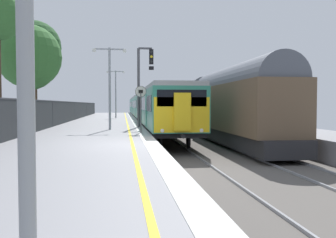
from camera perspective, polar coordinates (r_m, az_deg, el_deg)
ground at (r=14.51m, az=6.40°, el=-6.15°), size 17.40×110.00×1.21m
commuter_train_at_platform at (r=46.51m, az=-3.59°, el=1.95°), size 2.83×58.83×3.81m
freight_train_adjacent_track at (r=44.82m, az=1.69°, el=2.39°), size 2.60×60.33×4.78m
signal_gantry at (r=24.63m, az=-3.98°, el=6.41°), size 1.10×0.24×5.30m
speed_limit_sign at (r=19.60m, az=-4.25°, el=2.52°), size 0.59×0.08×2.50m
platform_lamp_mid at (r=22.48m, az=-9.06°, el=5.92°), size 2.00×0.20×4.94m
platform_lamp_far at (r=41.80m, az=-8.13°, el=4.50°), size 2.00×0.20×5.33m
background_tree_left at (r=35.13m, az=-19.76°, el=10.29°), size 4.58×4.58×8.94m
background_tree_right at (r=29.07m, az=-20.67°, el=8.64°), size 4.64×4.64×7.33m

